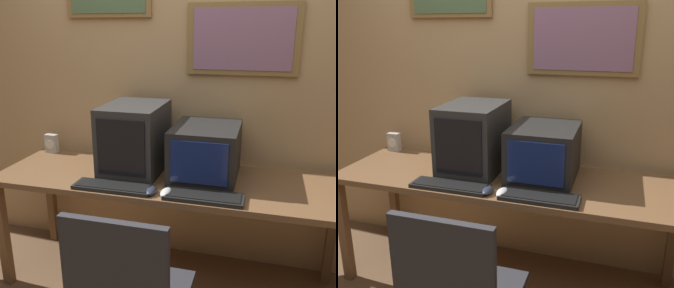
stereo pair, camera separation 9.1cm
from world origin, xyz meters
TOP-DOWN VIEW (x-y plane):
  - wall_back at (0.00, 1.18)m, footprint 8.00×0.08m
  - desk at (0.00, 0.78)m, footprint 2.15×0.66m
  - monitor_left at (-0.24, 0.84)m, footprint 0.36×0.48m
  - monitor_right at (0.22, 0.86)m, footprint 0.39×0.48m
  - keyboard_main at (-0.26, 0.53)m, footprint 0.46×0.14m
  - keyboard_side at (0.26, 0.53)m, footprint 0.43×0.16m
  - mouse_near_keyboard at (0.06, 0.53)m, footprint 0.06×0.12m
  - mouse_far_corner at (-0.03, 0.52)m, footprint 0.06×0.10m
  - desk_clock at (-0.96, 1.03)m, footprint 0.09×0.05m

SIDE VIEW (x-z plane):
  - desk at x=0.00m, z-range 0.30..1.06m
  - keyboard_main at x=-0.26m, z-range 0.75..0.78m
  - keyboard_side at x=0.26m, z-range 0.75..0.78m
  - mouse_near_keyboard at x=0.06m, z-range 0.75..0.79m
  - mouse_far_corner at x=-0.03m, z-range 0.75..0.79m
  - desk_clock at x=-0.96m, z-range 0.75..0.89m
  - monitor_right at x=0.22m, z-range 0.75..1.08m
  - monitor_left at x=-0.24m, z-range 0.75..1.19m
  - wall_back at x=0.00m, z-range 0.01..2.61m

